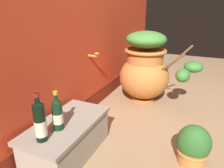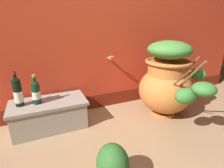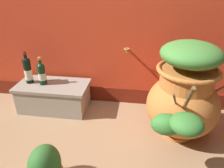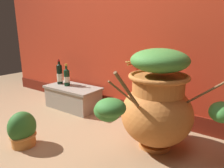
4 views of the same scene
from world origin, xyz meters
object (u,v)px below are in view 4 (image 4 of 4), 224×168
wine_bottle_left (67,77)px  terracotta_urn (157,103)px  wine_bottle_middle (60,74)px  potted_shrub (23,130)px

wine_bottle_left → terracotta_urn: bearing=-10.5°
wine_bottle_middle → potted_shrub: 1.10m
terracotta_urn → wine_bottle_left: 1.38m
terracotta_urn → potted_shrub: terracotta_urn is taller
terracotta_urn → wine_bottle_middle: 1.54m
wine_bottle_left → wine_bottle_middle: 0.16m
terracotta_urn → wine_bottle_left: bearing=169.5°
wine_bottle_middle → terracotta_urn: bearing=-10.0°
wine_bottle_middle → potted_shrub: (0.55, -0.91, -0.28)m
terracotta_urn → wine_bottle_left: terracotta_urn is taller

